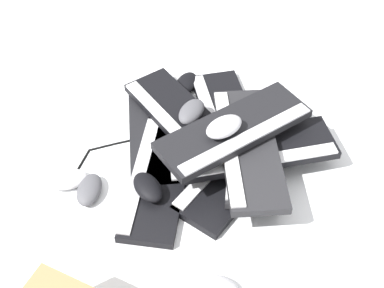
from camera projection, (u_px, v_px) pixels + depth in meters
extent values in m
plane|color=white|center=(199.00, 143.00, 1.61)|extent=(3.20, 3.20, 0.00)
cube|color=black|center=(229.00, 121.00, 1.65)|extent=(0.41, 0.43, 0.02)
cube|color=silver|center=(212.00, 120.00, 1.63)|extent=(0.31, 0.33, 0.01)
cube|color=black|center=(154.00, 131.00, 1.62)|extent=(0.43, 0.40, 0.02)
cube|color=silver|center=(173.00, 126.00, 1.61)|extent=(0.34, 0.30, 0.01)
cube|color=black|center=(160.00, 177.00, 1.50)|extent=(0.46, 0.33, 0.02)
cube|color=silver|center=(140.00, 172.00, 1.49)|extent=(0.39, 0.22, 0.01)
cube|color=black|center=(238.00, 172.00, 1.51)|extent=(0.44, 0.16, 0.02)
cube|color=silver|center=(222.00, 159.00, 1.52)|extent=(0.42, 0.05, 0.01)
cube|color=#232326|center=(255.00, 147.00, 1.54)|extent=(0.46, 0.35, 0.02)
cube|color=silver|center=(236.00, 142.00, 1.53)|extent=(0.38, 0.24, 0.01)
cube|color=black|center=(257.00, 149.00, 1.49)|extent=(0.43, 0.41, 0.02)
cube|color=silver|center=(263.00, 160.00, 1.44)|extent=(0.33, 0.31, 0.01)
cube|color=#232326|center=(249.00, 147.00, 1.45)|extent=(0.44, 0.39, 0.02)
cube|color=silver|center=(229.00, 145.00, 1.44)|extent=(0.35, 0.29, 0.01)
cube|color=black|center=(234.00, 129.00, 1.46)|extent=(0.46, 0.29, 0.02)
cube|color=silver|center=(247.00, 138.00, 1.42)|extent=(0.40, 0.18, 0.01)
cube|color=black|center=(183.00, 117.00, 1.62)|extent=(0.29, 0.46, 0.02)
cube|color=silver|center=(167.00, 121.00, 1.59)|extent=(0.17, 0.41, 0.01)
ellipsoid|color=#4C4C51|center=(89.00, 190.00, 1.46)|extent=(0.13, 0.11, 0.04)
ellipsoid|color=black|center=(148.00, 187.00, 1.43)|extent=(0.10, 0.13, 0.04)
ellipsoid|color=#4C4C51|center=(192.00, 111.00, 1.58)|extent=(0.12, 0.08, 0.04)
ellipsoid|color=black|center=(186.00, 83.00, 1.76)|extent=(0.12, 0.09, 0.04)
ellipsoid|color=silver|center=(68.00, 180.00, 1.48)|extent=(0.13, 0.12, 0.04)
ellipsoid|color=#B7B7BC|center=(224.00, 127.00, 1.41)|extent=(0.12, 0.10, 0.04)
cylinder|color=black|center=(83.00, 160.00, 1.55)|extent=(0.08, 0.03, 0.01)
cylinder|color=black|center=(102.00, 146.00, 1.59)|extent=(0.07, 0.05, 0.01)
cylinder|color=black|center=(128.00, 140.00, 1.61)|extent=(0.07, 0.06, 0.01)
cylinder|color=black|center=(156.00, 144.00, 1.59)|extent=(0.01, 0.11, 0.01)
cylinder|color=black|center=(178.00, 156.00, 1.56)|extent=(0.01, 0.06, 0.01)
cylinder|color=black|center=(199.00, 163.00, 1.55)|extent=(0.04, 0.07, 0.01)
sphere|color=black|center=(77.00, 170.00, 1.53)|extent=(0.01, 0.01, 0.01)
sphere|color=black|center=(89.00, 150.00, 1.58)|extent=(0.01, 0.01, 0.01)
sphere|color=black|center=(115.00, 143.00, 1.60)|extent=(0.01, 0.01, 0.01)
sphere|color=black|center=(141.00, 137.00, 1.61)|extent=(0.01, 0.01, 0.01)
sphere|color=black|center=(170.00, 152.00, 1.58)|extent=(0.01, 0.01, 0.01)
sphere|color=black|center=(187.00, 161.00, 1.55)|extent=(0.01, 0.01, 0.01)
sphere|color=black|center=(211.00, 165.00, 1.54)|extent=(0.01, 0.01, 0.01)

